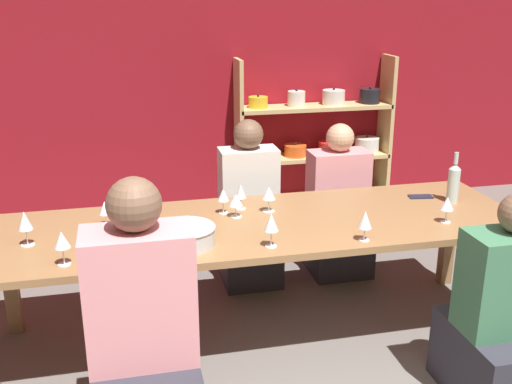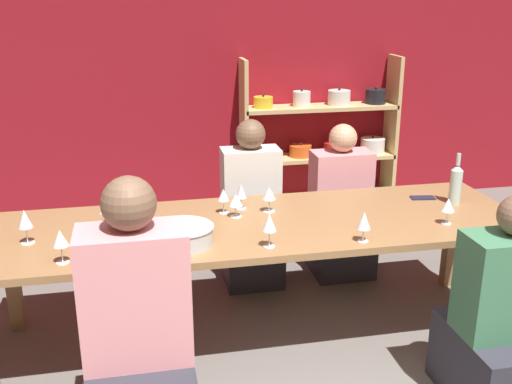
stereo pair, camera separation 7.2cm
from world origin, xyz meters
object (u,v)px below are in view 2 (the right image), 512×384
Objects in this scene: wine_glass_empty_c at (236,200)px; person_far_a at (339,219)px; mixing_bowl at (184,234)px; cell_phone at (423,198)px; wine_bottle_green at (456,184)px; wine_glass_red_c at (448,206)px; wine_glass_empty_a at (86,241)px; wine_glass_empty_b at (223,195)px; person_near_a at (501,332)px; dining_table at (259,234)px; wine_glass_red_b at (105,208)px; shelf_unit at (325,145)px; person_near_b at (140,359)px; wine_glass_red_a at (269,194)px; person_far_b at (251,223)px; wine_glass_white_b at (241,192)px; wine_glass_empty_e at (25,220)px; wine_glass_red_d at (269,223)px; wine_glass_empty_d at (60,239)px; wine_glass_white_a at (364,221)px.

person_far_a is at bearing 37.87° from wine_glass_empty_c.
mixing_bowl reaches higher than cell_phone.
wine_glass_red_c is at bearing -125.20° from wine_bottle_green.
wine_glass_empty_a is 0.94m from wine_glass_empty_b.
mixing_bowl is 0.29× the size of person_near_a.
dining_table is 0.89m from wine_glass_red_b.
wine_glass_empty_c reaches higher than dining_table.
shelf_unit is 1.13× the size of person_near_b.
wine_glass_red_a reaches higher than wine_glass_red_c.
person_far_b reaches higher than wine_glass_empty_a.
wine_glass_red_b is at bearing -173.65° from wine_glass_white_b.
shelf_unit is 3.23m from wine_glass_empty_e.
cell_phone is 0.13× the size of person_far_b.
shelf_unit reaches higher than wine_glass_red_c.
cell_phone is (1.11, 0.19, 0.07)m from dining_table.
wine_glass_red_d is 1.03m from wine_glass_empty_d.
wine_glass_red_b is 0.11× the size of person_near_b.
wine_glass_white_b reaches higher than mixing_bowl.
wine_bottle_green is at bearing -4.46° from wine_glass_red_a.
mixing_bowl is 1.94× the size of wine_glass_empty_a.
cell_phone is at bearing 29.40° from person_near_b.
wine_glass_white_b is (-1.16, -1.92, 0.24)m from shelf_unit.
shelf_unit is at bearing 94.37° from wine_bottle_green.
person_near_a is (1.50, -0.61, -0.40)m from mixing_bowl.
dining_table is 19.71× the size of wine_glass_red_a.
mixing_bowl is at bearing 40.07° from person_far_a.
wine_glass_white_b is (1.19, 0.29, -0.03)m from wine_glass_empty_e.
wine_glass_empty_b reaches higher than mixing_bowl.
wine_glass_empty_d is at bearing 178.47° from wine_glass_white_a.
shelf_unit is at bearing 63.40° from wine_glass_red_a.
wine_glass_empty_c is at bearing 135.90° from dining_table.
dining_table is 1.37m from person_near_a.
wine_bottle_green reaches higher than wine_glass_white_b.
person_far_a is (0.95, 0.61, -0.45)m from wine_glass_empty_b.
dining_table is at bearing -116.84° from shelf_unit.
dining_table is 20.40× the size of wine_glass_empty_b.
person_far_a reaches higher than wine_glass_red_c.
cell_phone is at bearing 1.24° from wine_glass_red_b.
wine_bottle_green is at bearing 3.23° from dining_table.
wine_glass_red_c is 0.84× the size of wine_glass_red_d.
wine_glass_empty_a is at bearing -145.00° from wine_glass_white_b.
person_near_b is (-0.59, -0.94, -0.37)m from wine_glass_empty_c.
person_far_a is (1.82, 1.14, -0.47)m from wine_glass_empty_d.
wine_glass_red_c is at bearing 91.13° from person_near_a.
wine_glass_empty_b is at bearing -179.87° from cell_phone.
person_far_b is (0.01, 0.62, -0.42)m from wine_glass_red_a.
mixing_bowl is at bearing 170.47° from wine_glass_white_a.
wine_glass_empty_a is 0.64m from person_near_b.
cell_phone is at bearing 149.69° from person_far_b.
cell_phone is (1.96, 0.04, -0.09)m from wine_glass_red_b.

